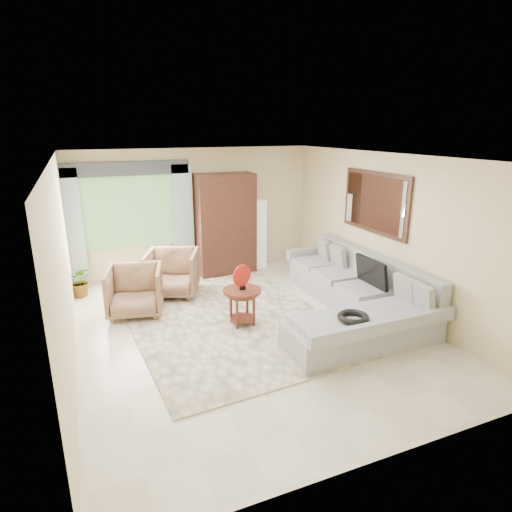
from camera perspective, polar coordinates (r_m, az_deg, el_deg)
name	(u,v)px	position (r m, az deg, el deg)	size (l,w,h in m)	color
ground	(250,329)	(6.71, -0.83, -9.66)	(6.00, 6.00, 0.00)	silver
area_rug	(230,320)	(6.97, -3.52, -8.57)	(3.00, 4.00, 0.02)	beige
sectional_sofa	(354,299)	(7.26, 12.95, -5.56)	(2.30, 3.46, 0.90)	#A6A9AE
tv_screen	(371,273)	(7.22, 15.14, -2.14)	(0.06, 0.74, 0.48)	black
garden_hose	(353,317)	(5.94, 12.84, -7.97)	(0.43, 0.43, 0.09)	black
coffee_table	(242,306)	(6.71, -1.84, -6.74)	(0.59, 0.59, 0.59)	#471D13
red_disc	(242,275)	(6.52, -1.89, -2.61)	(0.34, 0.34, 0.03)	#B21A11
armchair_left	(135,291)	(7.35, -15.84, -4.50)	(0.86, 0.89, 0.81)	#977052
armchair_right	(172,273)	(8.01, -11.12, -2.25)	(0.90, 0.93, 0.84)	#997653
potted_plant	(81,281)	(8.48, -22.34, -3.10)	(0.52, 0.45, 0.58)	#999999
armoire	(225,224)	(8.97, -4.10, 4.25)	(1.20, 0.55, 2.10)	black
floor_lamp	(259,234)	(9.37, 0.46, 2.95)	(0.24, 0.24, 1.50)	silver
window	(129,212)	(8.74, -16.62, 5.61)	(1.80, 0.04, 1.40)	#669E59
curtain_left	(72,231)	(8.66, -23.31, 3.14)	(0.40, 0.08, 2.30)	#9EB7CC
curtain_right	(183,221)	(8.87, -9.67, 4.58)	(0.40, 0.08, 2.30)	#9EB7CC
valance	(125,168)	(8.56, -17.04, 11.11)	(2.40, 0.12, 0.26)	#1E232D
wall_mirror	(375,203)	(7.67, 15.56, 6.87)	(0.05, 1.70, 1.05)	black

